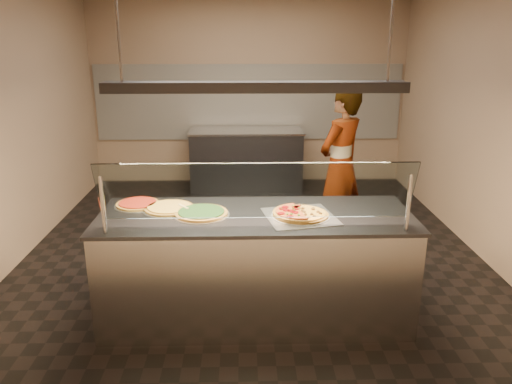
{
  "coord_description": "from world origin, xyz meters",
  "views": [
    {
      "loc": [
        -0.09,
        -5.11,
        2.32
      ],
      "look_at": [
        0.02,
        -0.97,
        1.02
      ],
      "focal_mm": 35.0,
      "sensor_mm": 36.0,
      "label": 1
    }
  ],
  "objects_px": {
    "half_pizza_pepperoni": "(287,213)",
    "pizza_spatula": "(190,207)",
    "pizza_spinach": "(201,213)",
    "worker": "(341,165)",
    "half_pizza_sausage": "(314,213)",
    "sneeze_guard": "(257,192)",
    "perforated_tray": "(300,216)",
    "heat_lamp_housing": "(255,87)",
    "pizza_tomato": "(138,204)",
    "prep_table": "(246,159)",
    "pizza_cheese": "(169,208)",
    "serving_counter": "(256,266)"
  },
  "relations": [
    {
      "from": "worker",
      "to": "pizza_spinach",
      "type": "bearing_deg",
      "value": 5.59
    },
    {
      "from": "half_pizza_pepperoni",
      "to": "worker",
      "type": "xyz_separation_m",
      "value": [
        0.78,
        1.82,
        -0.07
      ]
    },
    {
      "from": "serving_counter",
      "to": "half_pizza_sausage",
      "type": "height_order",
      "value": "half_pizza_sausage"
    },
    {
      "from": "prep_table",
      "to": "half_pizza_pepperoni",
      "type": "bearing_deg",
      "value": -85.59
    },
    {
      "from": "half_pizza_pepperoni",
      "to": "pizza_spatula",
      "type": "bearing_deg",
      "value": 167.89
    },
    {
      "from": "prep_table",
      "to": "heat_lamp_housing",
      "type": "xyz_separation_m",
      "value": [
        0.05,
        -3.83,
        1.48
      ]
    },
    {
      "from": "sneeze_guard",
      "to": "prep_table",
      "type": "xyz_separation_m",
      "value": [
        -0.05,
        4.17,
        -0.76
      ]
    },
    {
      "from": "sneeze_guard",
      "to": "half_pizza_pepperoni",
      "type": "relative_size",
      "value": 4.87
    },
    {
      "from": "pizza_spatula",
      "to": "sneeze_guard",
      "type": "bearing_deg",
      "value": -39.24
    },
    {
      "from": "half_pizza_sausage",
      "to": "worker",
      "type": "xyz_separation_m",
      "value": [
        0.56,
        1.82,
        -0.06
      ]
    },
    {
      "from": "pizza_spinach",
      "to": "pizza_cheese",
      "type": "xyz_separation_m",
      "value": [
        -0.28,
        0.14,
        -0.0
      ]
    },
    {
      "from": "pizza_cheese",
      "to": "pizza_tomato",
      "type": "bearing_deg",
      "value": 158.36
    },
    {
      "from": "pizza_cheese",
      "to": "heat_lamp_housing",
      "type": "height_order",
      "value": "heat_lamp_housing"
    },
    {
      "from": "heat_lamp_housing",
      "to": "pizza_cheese",
      "type": "bearing_deg",
      "value": 169.35
    },
    {
      "from": "pizza_spatula",
      "to": "perforated_tray",
      "type": "bearing_deg",
      "value": -10.73
    },
    {
      "from": "serving_counter",
      "to": "pizza_spinach",
      "type": "bearing_deg",
      "value": -179.28
    },
    {
      "from": "worker",
      "to": "pizza_tomato",
      "type": "bearing_deg",
      "value": -8.05
    },
    {
      "from": "serving_counter",
      "to": "heat_lamp_housing",
      "type": "bearing_deg",
      "value": 135.0
    },
    {
      "from": "half_pizza_sausage",
      "to": "prep_table",
      "type": "bearing_deg",
      "value": 97.52
    },
    {
      "from": "perforated_tray",
      "to": "heat_lamp_housing",
      "type": "height_order",
      "value": "heat_lamp_housing"
    },
    {
      "from": "pizza_spatula",
      "to": "worker",
      "type": "distance_m",
      "value": 2.28
    },
    {
      "from": "worker",
      "to": "half_pizza_pepperoni",
      "type": "bearing_deg",
      "value": 22.44
    },
    {
      "from": "heat_lamp_housing",
      "to": "prep_table",
      "type": "bearing_deg",
      "value": 90.75
    },
    {
      "from": "serving_counter",
      "to": "half_pizza_pepperoni",
      "type": "xyz_separation_m",
      "value": [
        0.25,
        -0.07,
        0.5
      ]
    },
    {
      "from": "pizza_spinach",
      "to": "pizza_tomato",
      "type": "height_order",
      "value": "pizza_spinach"
    },
    {
      "from": "perforated_tray",
      "to": "half_pizza_pepperoni",
      "type": "height_order",
      "value": "half_pizza_pepperoni"
    },
    {
      "from": "perforated_tray",
      "to": "half_pizza_pepperoni",
      "type": "bearing_deg",
      "value": 179.77
    },
    {
      "from": "prep_table",
      "to": "pizza_cheese",
      "type": "bearing_deg",
      "value": -100.3
    },
    {
      "from": "pizza_cheese",
      "to": "heat_lamp_housing",
      "type": "distance_m",
      "value": 1.25
    },
    {
      "from": "pizza_spinach",
      "to": "pizza_spatula",
      "type": "distance_m",
      "value": 0.14
    },
    {
      "from": "half_pizza_sausage",
      "to": "pizza_tomato",
      "type": "relative_size",
      "value": 1.22
    },
    {
      "from": "worker",
      "to": "heat_lamp_housing",
      "type": "distance_m",
      "value": 2.28
    },
    {
      "from": "half_pizza_pepperoni",
      "to": "heat_lamp_housing",
      "type": "height_order",
      "value": "heat_lamp_housing"
    },
    {
      "from": "serving_counter",
      "to": "sneeze_guard",
      "type": "relative_size",
      "value": 1.1
    },
    {
      "from": "half_pizza_sausage",
      "to": "pizza_spatula",
      "type": "xyz_separation_m",
      "value": [
        -1.0,
        0.17,
        0.0
      ]
    },
    {
      "from": "perforated_tray",
      "to": "worker",
      "type": "relative_size",
      "value": 0.35
    },
    {
      "from": "half_pizza_pepperoni",
      "to": "prep_table",
      "type": "bearing_deg",
      "value": 94.41
    },
    {
      "from": "serving_counter",
      "to": "pizza_spatula",
      "type": "height_order",
      "value": "pizza_spatula"
    },
    {
      "from": "prep_table",
      "to": "worker",
      "type": "xyz_separation_m",
      "value": [
        1.08,
        -2.08,
        0.43
      ]
    },
    {
      "from": "perforated_tray",
      "to": "half_pizza_pepperoni",
      "type": "distance_m",
      "value": 0.11
    },
    {
      "from": "pizza_tomato",
      "to": "prep_table",
      "type": "xyz_separation_m",
      "value": [
        0.96,
        3.58,
        -0.48
      ]
    },
    {
      "from": "half_pizza_sausage",
      "to": "pizza_spatula",
      "type": "relative_size",
      "value": 1.73
    },
    {
      "from": "perforated_tray",
      "to": "prep_table",
      "type": "height_order",
      "value": "perforated_tray"
    },
    {
      "from": "pizza_spatula",
      "to": "worker",
      "type": "bearing_deg",
      "value": 46.46
    },
    {
      "from": "half_pizza_pepperoni",
      "to": "heat_lamp_housing",
      "type": "bearing_deg",
      "value": 163.85
    },
    {
      "from": "sneeze_guard",
      "to": "pizza_cheese",
      "type": "height_order",
      "value": "sneeze_guard"
    },
    {
      "from": "half_pizza_pepperoni",
      "to": "pizza_spatula",
      "type": "distance_m",
      "value": 0.81
    },
    {
      "from": "worker",
      "to": "prep_table",
      "type": "bearing_deg",
      "value": -107.04
    },
    {
      "from": "pizza_spinach",
      "to": "worker",
      "type": "height_order",
      "value": "worker"
    },
    {
      "from": "pizza_cheese",
      "to": "prep_table",
      "type": "bearing_deg",
      "value": 79.7
    }
  ]
}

